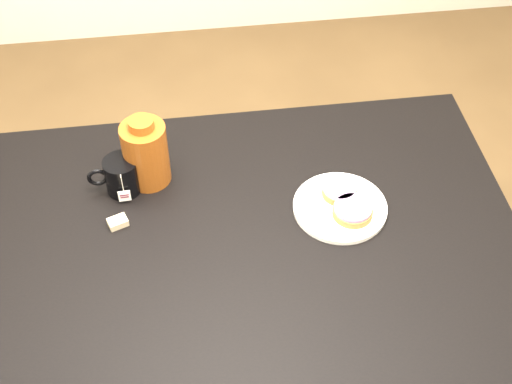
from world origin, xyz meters
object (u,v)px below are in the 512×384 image
table (226,261)px  teabag_pouch (118,222)px  bagel_front (353,211)px  mug (121,176)px  plate (340,207)px  bagel_package (146,153)px  bagel_back (339,191)px

table → teabag_pouch: size_ratio=31.11×
bagel_front → mug: 0.57m
plate → mug: mug is taller
plate → bagel_package: size_ratio=1.19×
table → bagel_package: bearing=127.0°
mug → teabag_pouch: bearing=-99.6°
mug → bagel_package: size_ratio=0.68×
table → bagel_package: bagel_package is taller
bagel_back → bagel_package: size_ratio=0.59×
plate → bagel_back: size_ratio=2.02×
bagel_front → table: bearing=-175.3°
table → bagel_package: size_ratio=7.30×
bagel_back → bagel_front: (0.02, -0.07, -0.00)m
bagel_package → bagel_back: bearing=-15.9°
teabag_pouch → bagel_back: bearing=1.7°
table → bagel_back: 0.32m
mug → bagel_package: bearing=23.6°
teabag_pouch → bagel_package: size_ratio=0.23×
mug → teabag_pouch: size_ratio=2.89×
bagel_back → teabag_pouch: bagel_back is taller
bagel_front → bagel_package: bagel_package is taller
plate → mug: bearing=165.2°
mug → teabag_pouch: (-0.01, -0.12, -0.04)m
table → teabag_pouch: (-0.25, 0.08, 0.09)m
table → plate: (0.29, 0.06, 0.09)m
mug → bagel_back: bearing=-13.5°
mug → teabag_pouch: mug is taller
bagel_package → teabag_pouch: bearing=-118.0°
teabag_pouch → bagel_package: (0.08, 0.15, 0.08)m
table → mug: size_ratio=10.78×
mug → bagel_package: (0.06, 0.03, 0.04)m
table → bagel_front: bearing=4.7°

